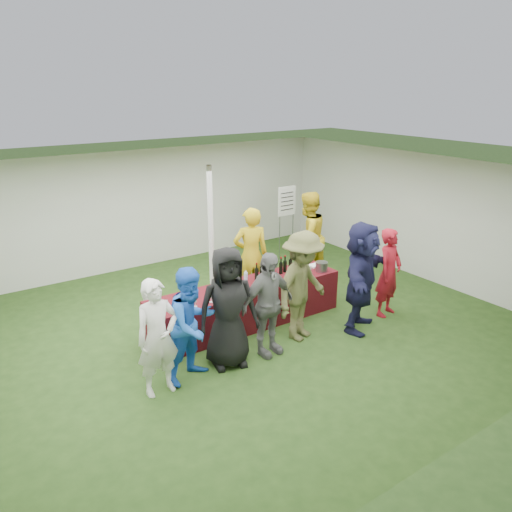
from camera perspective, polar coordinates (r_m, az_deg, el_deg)
ground at (r=8.71m, az=-3.85°, el=-8.85°), size 60.00×60.00×0.00m
tent at (r=9.39m, az=-5.15°, el=2.15°), size 10.00×10.00×10.00m
serving_table at (r=8.86m, az=-1.07°, el=-5.59°), size 3.60×0.80×0.75m
wine_bottles at (r=9.14m, az=2.06°, el=-1.45°), size 0.86×0.13×0.32m
wine_glasses at (r=8.21m, az=-3.12°, el=-3.98°), size 2.66×0.13×0.16m
water_bottle at (r=8.75m, az=-1.18°, el=-2.50°), size 0.07×0.07×0.23m
bar_towel at (r=9.67m, az=6.81°, el=-1.07°), size 0.25×0.18×0.03m
dump_bucket at (r=9.40m, az=7.51°, el=-1.21°), size 0.23×0.23×0.18m
wine_list_sign at (r=11.88m, az=3.53°, el=5.66°), size 0.50×0.03×1.80m
staff_pourer at (r=9.62m, az=-0.59°, el=0.09°), size 0.80×0.67×1.89m
staff_back at (r=10.69m, az=5.89°, el=2.15°), size 1.03×0.85×1.95m
customer_0 at (r=6.94m, az=-11.16°, el=-9.15°), size 0.62×0.42×1.68m
customer_1 at (r=7.19m, az=-7.29°, el=-7.75°), size 0.98×0.86×1.71m
customer_2 at (r=7.44m, az=-3.23°, el=-5.92°), size 1.04×0.81×1.88m
customer_3 at (r=7.75m, az=1.34°, el=-5.57°), size 1.02×0.50×1.69m
customer_4 at (r=8.22m, az=5.31°, el=-3.48°), size 1.36×1.03×1.87m
customer_5 at (r=8.68m, az=11.94°, el=-2.32°), size 1.83×1.44×1.94m
customer_6 at (r=9.39m, az=14.96°, el=-1.84°), size 0.68×0.53×1.65m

